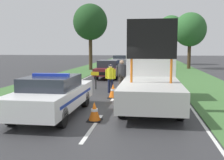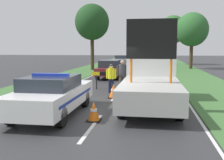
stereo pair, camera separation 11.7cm
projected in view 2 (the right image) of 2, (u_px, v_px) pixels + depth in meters
ground_plane at (102, 113)px, 9.94m from camera, size 160.00×160.00×0.00m
lane_markings at (135, 71)px, 28.85m from camera, size 7.05×68.48×0.01m
grass_verge_left at (89, 69)px, 30.38m from camera, size 3.67×120.00×0.03m
grass_verge_right at (185, 70)px, 28.76m from camera, size 3.67×120.00×0.03m
police_car at (53, 94)px, 9.67m from camera, size 1.92×4.90×1.55m
work_truck at (151, 80)px, 11.46m from camera, size 2.25×6.30×3.53m
road_barrier at (116, 75)px, 15.52m from camera, size 2.94×0.08×1.04m
police_officer at (111, 76)px, 14.37m from camera, size 0.57×0.36×1.57m
pedestrian_civilian at (122, 73)px, 14.64m from camera, size 0.64×0.41×1.79m
traffic_cone_near_police at (62, 90)px, 13.25m from camera, size 0.49×0.49×0.68m
traffic_cone_centre_front at (94, 111)px, 8.87m from camera, size 0.48×0.48×0.66m
traffic_cone_near_truck at (113, 91)px, 13.01m from camera, size 0.51×0.51×0.70m
queued_car_wagon_maroon at (110, 69)px, 21.67m from camera, size 1.77×4.64×1.47m
queued_car_sedan_black at (154, 64)px, 26.98m from camera, size 1.93×4.42×1.64m
queued_car_sedan_silver at (122, 61)px, 33.81m from camera, size 1.80×4.55×1.55m
queued_car_hatch_blue at (151, 60)px, 39.17m from camera, size 1.95×4.61×1.45m
roadside_tree_near_left at (173, 30)px, 38.82m from camera, size 3.95×3.95×7.28m
roadside_tree_near_right at (192, 30)px, 30.60m from camera, size 3.77×3.77×6.60m
roadside_tree_mid_left at (92, 22)px, 28.99m from camera, size 3.78×3.78×7.31m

